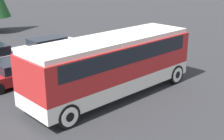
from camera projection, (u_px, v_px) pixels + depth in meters
ground_plane at (112, 95)px, 15.63m from camera, size 120.00×120.00×0.00m
tour_bus at (113, 61)px, 15.12m from camera, size 9.07×2.67×2.96m
parked_car_near at (20, 71)px, 17.15m from camera, size 4.32×1.97×1.29m
parked_car_mid at (49, 47)px, 22.19m from camera, size 4.79×1.79×1.35m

